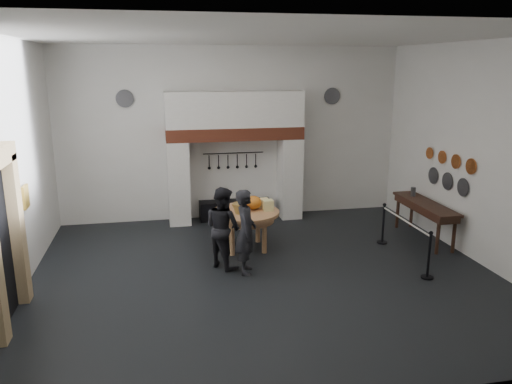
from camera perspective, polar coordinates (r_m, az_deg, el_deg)
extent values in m
cube|color=black|center=(10.01, 1.00, -9.30)|extent=(9.00, 8.00, 0.02)
cube|color=silver|center=(9.18, 1.13, 17.37)|extent=(9.00, 8.00, 0.02)
cube|color=silver|center=(13.22, -2.67, 6.66)|extent=(9.00, 0.02, 4.50)
cube|color=silver|center=(5.62, 9.83, -4.20)|extent=(9.00, 0.02, 4.50)
cube|color=silver|center=(9.47, -26.61, 2.07)|extent=(0.02, 8.00, 4.50)
cube|color=silver|center=(11.19, 24.26, 4.00)|extent=(0.02, 8.00, 4.50)
cube|color=silver|center=(12.95, -8.84, 1.06)|extent=(0.55, 0.70, 2.15)
cube|color=silver|center=(13.39, 3.87, 1.64)|extent=(0.55, 0.70, 2.15)
cube|color=#9E442B|center=(12.87, -2.44, 6.72)|extent=(3.50, 0.72, 0.32)
cube|color=silver|center=(12.81, -2.47, 9.43)|extent=(3.50, 0.70, 0.90)
cube|color=black|center=(13.37, -2.39, -2.02)|extent=(1.90, 0.45, 0.50)
cylinder|color=black|center=(13.22, -2.59, 4.47)|extent=(1.60, 0.02, 0.02)
cube|color=tan|center=(9.39, -25.71, -3.94)|extent=(0.22, 0.30, 2.60)
cube|color=gold|center=(10.35, -24.83, -0.50)|extent=(0.05, 0.34, 0.44)
cylinder|color=tan|center=(11.05, -1.22, -2.36)|extent=(1.59, 1.59, 0.07)
ellipsoid|color=orange|center=(11.12, -0.30, -1.22)|extent=(0.36, 0.36, 0.31)
cube|color=#F1E590|center=(11.05, 1.37, -1.52)|extent=(0.22, 0.22, 0.24)
cube|color=#F9DD95|center=(11.33, 0.94, -1.21)|extent=(0.18, 0.18, 0.20)
cone|color=olive|center=(10.84, -1.87, -1.90)|extent=(0.34, 0.34, 0.22)
ellipsoid|color=#A06D38|center=(11.33, -2.03, -1.41)|extent=(0.31, 0.18, 0.13)
imported|color=black|center=(9.77, -1.17, -4.55)|extent=(0.50, 0.68, 1.70)
imported|color=black|center=(10.10, -3.81, -4.05)|extent=(0.98, 1.03, 1.67)
cube|color=#361D13|center=(12.27, 18.79, -1.29)|extent=(0.55, 2.20, 0.06)
cylinder|color=#48484D|center=(12.74, 17.52, 0.02)|extent=(0.12, 0.12, 0.22)
cylinder|color=#C6662D|center=(11.38, 23.36, 2.70)|extent=(0.03, 0.34, 0.34)
cylinder|color=#C6662D|center=(11.82, 21.88, 3.25)|extent=(0.03, 0.32, 0.32)
cylinder|color=#C6662D|center=(12.28, 20.50, 3.75)|extent=(0.03, 0.30, 0.30)
cylinder|color=#C6662D|center=(12.74, 19.22, 4.22)|extent=(0.03, 0.28, 0.28)
cylinder|color=#4C4C51|center=(11.64, 22.57, 0.50)|extent=(0.03, 0.40, 0.40)
cylinder|color=#4C4C51|center=(12.13, 21.03, 1.16)|extent=(0.03, 0.40, 0.40)
cylinder|color=#4C4C51|center=(12.62, 19.60, 1.78)|extent=(0.03, 0.40, 0.40)
cylinder|color=#4C4C51|center=(12.96, -14.77, 10.28)|extent=(0.44, 0.03, 0.44)
cylinder|color=#4C4C51|center=(13.76, 8.70, 10.79)|extent=(0.44, 0.03, 0.44)
cylinder|color=black|center=(10.20, 19.16, -6.95)|extent=(0.05, 0.05, 0.90)
cylinder|color=black|center=(11.85, 14.34, -3.62)|extent=(0.05, 0.05, 0.90)
cylinder|color=silver|center=(10.89, 16.71, -3.18)|extent=(0.04, 2.00, 0.04)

